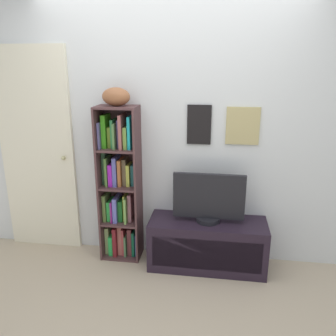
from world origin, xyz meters
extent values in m
cube|color=tan|center=(0.00, 0.00, -0.02)|extent=(5.20, 5.20, 0.04)
cube|color=silver|center=(0.00, 1.13, 1.29)|extent=(4.80, 0.06, 2.57)
cube|color=black|center=(0.26, 1.09, 1.36)|extent=(0.22, 0.02, 0.37)
cube|color=#CCA799|center=(0.26, 1.09, 1.36)|extent=(0.17, 0.01, 0.32)
cube|color=tan|center=(0.66, 1.09, 1.36)|extent=(0.30, 0.02, 0.34)
cube|color=tan|center=(0.66, 1.09, 1.36)|extent=(0.25, 0.01, 0.29)
cube|color=#4C3032|center=(-0.67, 0.96, 0.77)|extent=(0.02, 0.28, 1.53)
cube|color=#4C3032|center=(-0.30, 0.96, 0.77)|extent=(0.02, 0.28, 1.53)
cube|color=#4C3032|center=(-0.49, 1.10, 0.77)|extent=(0.39, 0.01, 1.53)
cube|color=#4C3032|center=(-0.49, 0.96, 0.01)|extent=(0.35, 0.27, 0.02)
cube|color=#4C3032|center=(-0.49, 0.96, 0.38)|extent=(0.35, 0.27, 0.02)
cube|color=#4C3032|center=(-0.49, 0.96, 0.76)|extent=(0.35, 0.27, 0.02)
cube|color=#4C3032|center=(-0.49, 0.96, 1.13)|extent=(0.35, 0.27, 0.02)
cube|color=#4C3032|center=(-0.49, 0.96, 1.52)|extent=(0.35, 0.27, 0.02)
cube|color=#9AB572|center=(-0.63, 1.00, 0.17)|extent=(0.04, 0.18, 0.29)
cube|color=green|center=(-0.59, 0.99, 0.12)|extent=(0.04, 0.21, 0.21)
cube|color=maroon|center=(-0.54, 0.98, 0.17)|extent=(0.04, 0.22, 0.31)
cube|color=#B6645B|center=(-0.50, 1.00, 0.18)|extent=(0.04, 0.18, 0.32)
cube|color=#AD4044|center=(-0.47, 1.00, 0.16)|extent=(0.02, 0.19, 0.28)
cube|color=#48734B|center=(-0.44, 0.99, 0.13)|extent=(0.02, 0.21, 0.21)
cube|color=brown|center=(-0.40, 1.00, 0.16)|extent=(0.04, 0.17, 0.29)
cube|color=#115136|center=(-0.36, 1.00, 0.15)|extent=(0.03, 0.19, 0.26)
cube|color=#3F66B1|center=(-0.33, 1.00, 0.14)|extent=(0.02, 0.18, 0.23)
cube|color=#5A7739|center=(-0.64, 0.99, 0.53)|extent=(0.03, 0.20, 0.27)
cube|color=green|center=(-0.59, 1.00, 0.49)|extent=(0.04, 0.19, 0.20)
cube|color=#801973|center=(-0.56, 0.98, 0.50)|extent=(0.02, 0.22, 0.22)
cube|color=#5E62B8|center=(-0.53, 0.98, 0.52)|extent=(0.04, 0.22, 0.25)
cube|color=#1A5D24|center=(-0.48, 1.00, 0.50)|extent=(0.04, 0.18, 0.22)
cube|color=#A6B13C|center=(-0.45, 1.01, 0.53)|extent=(0.02, 0.16, 0.27)
cube|color=#75A650|center=(-0.42, 0.98, 0.52)|extent=(0.02, 0.23, 0.26)
cube|color=#A66978|center=(-0.39, 1.00, 0.54)|extent=(0.03, 0.17, 0.28)
cube|color=#2B4F32|center=(-0.63, 1.01, 0.93)|extent=(0.04, 0.15, 0.32)
cube|color=#4C7535|center=(-0.60, 0.99, 0.91)|extent=(0.02, 0.20, 0.28)
cube|color=purple|center=(-0.56, 0.99, 0.87)|extent=(0.04, 0.20, 0.22)
cube|color=#5357A7|center=(-0.52, 0.99, 0.91)|extent=(0.04, 0.20, 0.28)
cube|color=#AB6234|center=(-0.47, 1.00, 0.89)|extent=(0.03, 0.19, 0.26)
cube|color=brown|center=(-0.44, 1.02, 0.90)|extent=(0.04, 0.15, 0.26)
cube|color=#B0B844|center=(-0.40, 1.01, 0.87)|extent=(0.03, 0.17, 0.21)
cube|color=#1C4E51|center=(-0.35, 1.02, 0.87)|extent=(0.04, 0.15, 0.21)
cube|color=#534F85|center=(-0.64, 0.98, 1.26)|extent=(0.02, 0.22, 0.24)
cube|color=#318216|center=(-0.61, 1.00, 1.29)|extent=(0.04, 0.18, 0.31)
cube|color=olive|center=(-0.56, 1.01, 1.24)|extent=(0.03, 0.16, 0.20)
cube|color=#30844A|center=(-0.53, 1.01, 1.27)|extent=(0.02, 0.17, 0.27)
cube|color=#4C7840|center=(-0.50, 0.98, 1.26)|extent=(0.02, 0.22, 0.24)
cube|color=#595190|center=(-0.47, 1.01, 1.27)|extent=(0.03, 0.15, 0.26)
cube|color=#935251|center=(-0.44, 0.98, 1.30)|extent=(0.03, 0.22, 0.32)
cube|color=#709A41|center=(-0.40, 0.99, 1.24)|extent=(0.03, 0.20, 0.21)
cube|color=#21C0CB|center=(-0.36, 0.99, 1.29)|extent=(0.03, 0.20, 0.30)
ellipsoid|color=#915836|center=(-0.49, 0.96, 1.61)|extent=(0.28, 0.19, 0.17)
cube|color=black|center=(0.38, 0.89, 0.24)|extent=(1.11, 0.42, 0.47)
cube|color=black|center=(0.38, 0.69, 0.24)|extent=(1.00, 0.01, 0.30)
cylinder|color=black|center=(0.38, 0.89, 0.49)|extent=(0.22, 0.22, 0.04)
cube|color=black|center=(0.38, 0.89, 0.73)|extent=(0.66, 0.04, 0.43)
cube|color=#293042|center=(0.38, 0.88, 0.73)|extent=(0.62, 0.01, 0.39)
cube|color=silver|center=(-1.37, 1.08, 1.04)|extent=(0.77, 0.04, 2.08)
cube|color=beige|center=(-1.37, 1.06, 1.45)|extent=(0.49, 0.01, 0.75)
cube|color=beige|center=(-1.37, 1.06, 0.58)|extent=(0.49, 0.01, 0.75)
sphere|color=tan|center=(-1.08, 1.03, 1.00)|extent=(0.04, 0.04, 0.04)
camera|label=1|loc=(0.44, -2.10, 1.91)|focal=36.91mm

